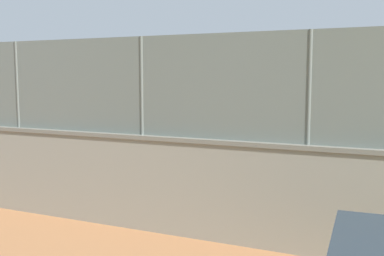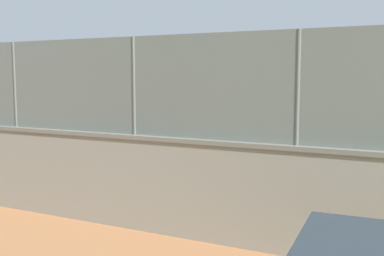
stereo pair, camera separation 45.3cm
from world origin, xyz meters
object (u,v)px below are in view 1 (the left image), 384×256
player_crossing_court (329,138)px  sports_ball (317,175)px  spare_ball_by_wall (35,186)px  player_baseline_waiting (161,143)px

player_crossing_court → sports_ball: size_ratio=16.26×
spare_ball_by_wall → sports_ball: bearing=-145.1°
player_crossing_court → player_baseline_waiting: size_ratio=1.03×
player_crossing_court → player_baseline_waiting: (4.74, 3.10, -0.03)m
player_baseline_waiting → sports_ball: player_baseline_waiting is taller
player_baseline_waiting → spare_ball_by_wall: player_baseline_waiting is taller
player_crossing_court → spare_ball_by_wall: (6.63, 6.67, -0.79)m
sports_ball → spare_ball_by_wall: bearing=34.9°
player_baseline_waiting → spare_ball_by_wall: 4.11m
sports_ball → spare_ball_by_wall: spare_ball_by_wall is taller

